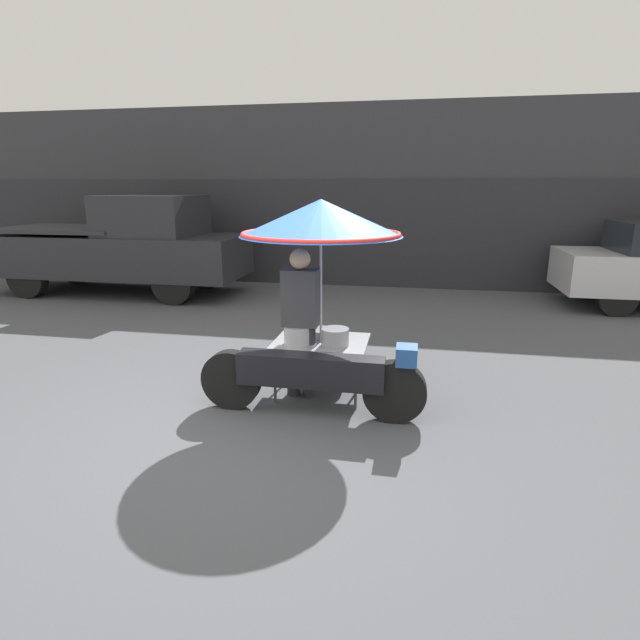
# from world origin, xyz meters

# --- Properties ---
(ground_plane) EXTENTS (36.00, 36.00, 0.00)m
(ground_plane) POSITION_xyz_m (0.00, 0.00, 0.00)
(ground_plane) COLOR #4C4F54
(shopfront_building) EXTENTS (28.00, 2.06, 4.00)m
(shopfront_building) POSITION_xyz_m (0.00, 8.27, 1.99)
(shopfront_building) COLOR #38383D
(shopfront_building) RESTS_ON ground
(vendor_motorcycle_cart) EXTENTS (2.29, 1.69, 2.12)m
(vendor_motorcycle_cart) POSITION_xyz_m (0.54, 0.90, 1.59)
(vendor_motorcycle_cart) COLOR black
(vendor_motorcycle_cart) RESTS_ON ground
(vendor_person) EXTENTS (0.38, 0.22, 1.62)m
(vendor_person) POSITION_xyz_m (0.34, 0.87, 0.91)
(vendor_person) COLOR #2D2D33
(vendor_person) RESTS_ON ground
(pickup_truck) EXTENTS (5.40, 1.86, 2.06)m
(pickup_truck) POSITION_xyz_m (-4.57, 5.49, 1.00)
(pickup_truck) COLOR black
(pickup_truck) RESTS_ON ground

